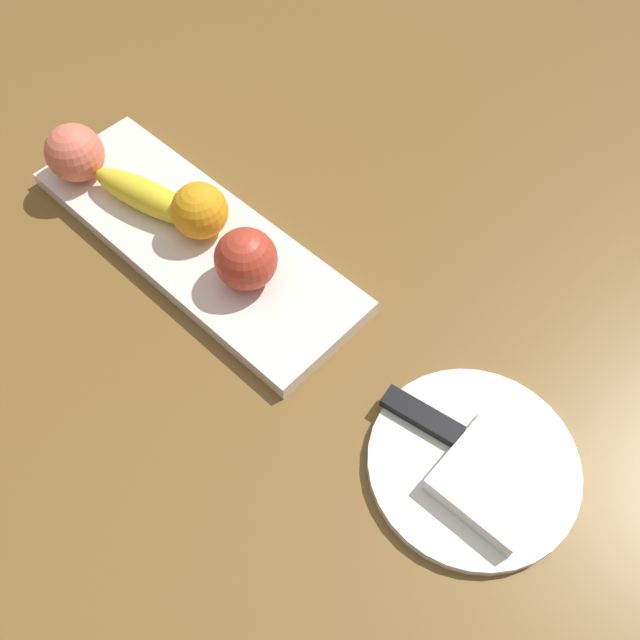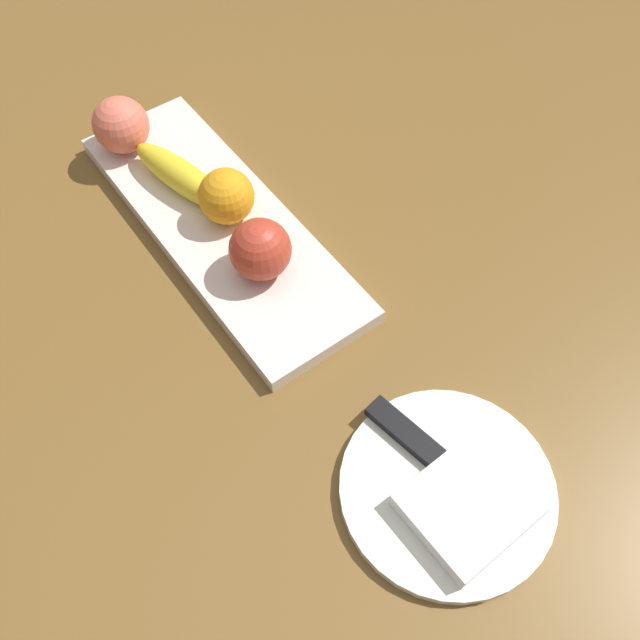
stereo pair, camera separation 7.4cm
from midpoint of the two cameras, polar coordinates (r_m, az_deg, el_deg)
ground_plane at (r=0.89m, az=-7.89°, el=6.63°), size 2.40×2.40×0.00m
fruit_tray at (r=0.88m, az=-5.97°, el=7.84°), size 0.47×0.16×0.02m
apple at (r=0.79m, az=-2.36°, el=5.73°), size 0.07×0.07×0.07m
banana at (r=0.90m, az=-9.20°, el=11.65°), size 0.17×0.08×0.04m
orange_near_apple at (r=0.85m, az=-5.37°, el=10.11°), size 0.07×0.07×0.07m
peach at (r=0.96m, az=-14.32°, el=15.36°), size 0.07×0.07×0.07m
dinner_plate at (r=0.72m, az=13.58°, el=-13.85°), size 0.22×0.22×0.01m
folded_napkin at (r=0.70m, az=15.43°, el=-14.97°), size 0.11×0.12×0.02m
knife at (r=0.72m, az=10.98°, el=-10.23°), size 0.18×0.05×0.01m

